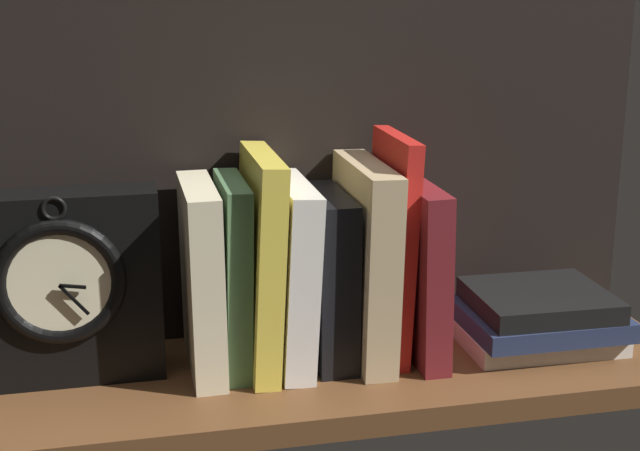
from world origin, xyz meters
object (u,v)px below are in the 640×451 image
object	(u,v)px
book_maroon_dawkins	(414,267)
book_cream_twain	(202,278)
book_tan_shortstories	(365,261)
book_red_requiem	(391,246)
framed_clock	(62,287)
book_yellow_seinlanguage	(260,261)
book_black_skeptic	(327,277)
book_green_romantic	(232,275)
book_white_catcher	(291,273)
book_stack_side	(540,318)

from	to	relation	value
book_maroon_dawkins	book_cream_twain	bearing A→B (deg)	180.00
book_tan_shortstories	book_red_requiem	world-z (taller)	book_red_requiem
book_cream_twain	framed_clock	world-z (taller)	framed_clock
book_cream_twain	book_maroon_dawkins	world-z (taller)	book_cream_twain
book_cream_twain	book_yellow_seinlanguage	distance (cm)	6.23
book_yellow_seinlanguage	book_tan_shortstories	xyz separation A→B (cm)	(11.26, 0.00, -0.74)
book_cream_twain	book_black_skeptic	xyz separation A→B (cm)	(13.24, 0.00, -0.81)
book_yellow_seinlanguage	book_green_romantic	bearing A→B (deg)	180.00
book_red_requiem	framed_clock	distance (cm)	34.20
book_yellow_seinlanguage	book_white_catcher	xyz separation A→B (cm)	(3.24, 0.00, -1.56)
book_white_catcher	book_black_skeptic	world-z (taller)	book_white_catcher
book_red_requiem	book_cream_twain	bearing A→B (deg)	180.00
book_tan_shortstories	book_white_catcher	bearing A→B (deg)	180.00
book_yellow_seinlanguage	book_maroon_dawkins	distance (cm)	16.91
book_cream_twain	framed_clock	xyz separation A→B (cm)	(-13.90, 0.04, 0.14)
book_cream_twain	book_stack_side	bearing A→B (deg)	-3.94
book_white_catcher	framed_clock	xyz separation A→B (cm)	(-23.20, 0.04, 0.28)
book_cream_twain	framed_clock	distance (cm)	13.90
book_white_catcher	framed_clock	size ratio (longest dim) A/B	0.98
book_green_romantic	book_red_requiem	world-z (taller)	book_red_requiem
book_white_catcher	framed_clock	distance (cm)	23.21
book_white_catcher	framed_clock	bearing A→B (deg)	179.90
book_black_skeptic	book_maroon_dawkins	size ratio (longest dim) A/B	0.96
book_red_requiem	book_maroon_dawkins	distance (cm)	3.63
book_cream_twain	framed_clock	bearing A→B (deg)	179.84
book_cream_twain	book_green_romantic	xyz separation A→B (cm)	(3.18, 0.00, 0.15)
framed_clock	book_black_skeptic	bearing A→B (deg)	-0.08
book_tan_shortstories	book_stack_side	world-z (taller)	book_tan_shortstories
framed_clock	book_white_catcher	bearing A→B (deg)	-0.10
book_green_romantic	book_white_catcher	size ratio (longest dim) A/B	1.03
book_yellow_seinlanguage	book_stack_side	xyz separation A→B (cm)	(30.68, -2.53, -8.02)
book_tan_shortstories	book_maroon_dawkins	xyz separation A→B (cm)	(5.55, 0.00, -1.07)
book_tan_shortstories	book_green_romantic	bearing A→B (deg)	180.00
book_green_romantic	book_tan_shortstories	size ratio (longest dim) A/B	0.95
book_tan_shortstories	book_stack_side	bearing A→B (deg)	-7.43
book_cream_twain	book_red_requiem	bearing A→B (deg)	0.00
book_white_catcher	book_stack_side	world-z (taller)	book_white_catcher
book_yellow_seinlanguage	book_maroon_dawkins	world-z (taller)	book_yellow_seinlanguage
book_cream_twain	book_maroon_dawkins	size ratio (longest dim) A/B	1.04
book_green_romantic	book_yellow_seinlanguage	xyz separation A→B (cm)	(2.88, 0.00, 1.27)
book_red_requiem	book_tan_shortstories	bearing A→B (deg)	180.00
book_red_requiem	book_maroon_dawkins	size ratio (longest dim) A/B	1.27
book_stack_side	book_tan_shortstories	bearing A→B (deg)	172.57
book_black_skeptic	book_tan_shortstories	bearing A→B (deg)	0.00
book_black_skeptic	book_red_requiem	xyz separation A→B (cm)	(7.01, 0.00, 2.94)
book_black_skeptic	book_maroon_dawkins	bearing A→B (deg)	0.00
book_maroon_dawkins	book_stack_side	bearing A→B (deg)	-10.35
book_tan_shortstories	book_stack_side	distance (cm)	20.90
book_yellow_seinlanguage	book_maroon_dawkins	bearing A→B (deg)	0.00
framed_clock	book_tan_shortstories	bearing A→B (deg)	-0.07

